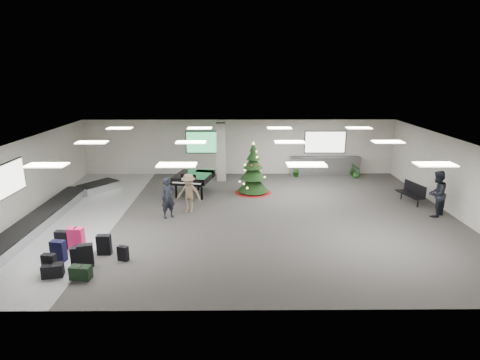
{
  "coord_description": "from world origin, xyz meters",
  "views": [
    {
      "loc": [
        -0.16,
        -16.03,
        5.98
      ],
      "look_at": [
        -0.01,
        1.0,
        1.27
      ],
      "focal_mm": 30.0,
      "sensor_mm": 36.0,
      "label": 1
    }
  ],
  "objects_px": {
    "potted_plant_right": "(356,172)",
    "service_counter": "(325,166)",
    "traveler_bench": "(437,194)",
    "potted_plant_left": "(297,170)",
    "traveler_a": "(168,198)",
    "christmas_tree": "(253,175)",
    "grand_piano": "(193,178)",
    "traveler_b": "(189,193)",
    "bench": "(412,192)",
    "pink_suitcase": "(76,239)",
    "baggage_carousel": "(54,211)"
  },
  "relations": [
    {
      "from": "pink_suitcase",
      "to": "traveler_b",
      "type": "relative_size",
      "value": 0.48
    },
    {
      "from": "baggage_carousel",
      "to": "potted_plant_left",
      "type": "xyz_separation_m",
      "value": [
        11.14,
        6.33,
        0.18
      ]
    },
    {
      "from": "traveler_a",
      "to": "potted_plant_left",
      "type": "height_order",
      "value": "traveler_a"
    },
    {
      "from": "pink_suitcase",
      "to": "christmas_tree",
      "type": "height_order",
      "value": "christmas_tree"
    },
    {
      "from": "service_counter",
      "to": "grand_piano",
      "type": "distance_m",
      "value": 8.2
    },
    {
      "from": "pink_suitcase",
      "to": "christmas_tree",
      "type": "bearing_deg",
      "value": 51.88
    },
    {
      "from": "traveler_a",
      "to": "christmas_tree",
      "type": "bearing_deg",
      "value": 8.58
    },
    {
      "from": "traveler_bench",
      "to": "potted_plant_left",
      "type": "bearing_deg",
      "value": -94.38
    },
    {
      "from": "service_counter",
      "to": "traveler_a",
      "type": "bearing_deg",
      "value": -139.1
    },
    {
      "from": "christmas_tree",
      "to": "service_counter",
      "type": "bearing_deg",
      "value": 38.27
    },
    {
      "from": "traveler_bench",
      "to": "grand_piano",
      "type": "bearing_deg",
      "value": -58.09
    },
    {
      "from": "traveler_bench",
      "to": "potted_plant_left",
      "type": "relative_size",
      "value": 2.51
    },
    {
      "from": "service_counter",
      "to": "potted_plant_right",
      "type": "xyz_separation_m",
      "value": [
        1.66,
        -0.69,
        -0.19
      ]
    },
    {
      "from": "traveler_bench",
      "to": "potted_plant_right",
      "type": "bearing_deg",
      "value": -117.68
    },
    {
      "from": "baggage_carousel",
      "to": "traveler_bench",
      "type": "bearing_deg",
      "value": -0.35
    },
    {
      "from": "baggage_carousel",
      "to": "traveler_bench",
      "type": "xyz_separation_m",
      "value": [
        16.02,
        -0.1,
        0.77
      ]
    },
    {
      "from": "christmas_tree",
      "to": "grand_piano",
      "type": "height_order",
      "value": "christmas_tree"
    },
    {
      "from": "baggage_carousel",
      "to": "service_counter",
      "type": "xyz_separation_m",
      "value": [
        12.84,
        6.73,
        0.33
      ]
    },
    {
      "from": "grand_piano",
      "to": "traveler_a",
      "type": "relative_size",
      "value": 1.4
    },
    {
      "from": "service_counter",
      "to": "traveler_bench",
      "type": "distance_m",
      "value": 7.55
    },
    {
      "from": "grand_piano",
      "to": "traveler_b",
      "type": "height_order",
      "value": "traveler_b"
    },
    {
      "from": "service_counter",
      "to": "potted_plant_right",
      "type": "bearing_deg",
      "value": -22.71
    },
    {
      "from": "traveler_bench",
      "to": "traveler_a",
      "type": "bearing_deg",
      "value": -41.15
    },
    {
      "from": "service_counter",
      "to": "traveler_bench",
      "type": "relative_size",
      "value": 2.06
    },
    {
      "from": "christmas_tree",
      "to": "potted_plant_right",
      "type": "relative_size",
      "value": 3.68
    },
    {
      "from": "grand_piano",
      "to": "traveler_b",
      "type": "relative_size",
      "value": 1.42
    },
    {
      "from": "pink_suitcase",
      "to": "christmas_tree",
      "type": "distance_m",
      "value": 9.13
    },
    {
      "from": "grand_piano",
      "to": "potted_plant_left",
      "type": "bearing_deg",
      "value": 43.16
    },
    {
      "from": "baggage_carousel",
      "to": "christmas_tree",
      "type": "height_order",
      "value": "christmas_tree"
    },
    {
      "from": "traveler_a",
      "to": "traveler_b",
      "type": "bearing_deg",
      "value": 5.27
    },
    {
      "from": "baggage_carousel",
      "to": "christmas_tree",
      "type": "bearing_deg",
      "value": 21.29
    },
    {
      "from": "grand_piano",
      "to": "traveler_b",
      "type": "bearing_deg",
      "value": -75.75
    },
    {
      "from": "traveler_b",
      "to": "traveler_bench",
      "type": "xyz_separation_m",
      "value": [
        10.39,
        -0.58,
        0.13
      ]
    },
    {
      "from": "traveler_bench",
      "to": "baggage_carousel",
      "type": "bearing_deg",
      "value": -41.96
    },
    {
      "from": "baggage_carousel",
      "to": "potted_plant_right",
      "type": "xyz_separation_m",
      "value": [
        14.5,
        6.04,
        0.14
      ]
    },
    {
      "from": "grand_piano",
      "to": "traveler_b",
      "type": "xyz_separation_m",
      "value": [
        0.08,
        -2.52,
        -0.01
      ]
    },
    {
      "from": "service_counter",
      "to": "pink_suitcase",
      "type": "distance_m",
      "value": 14.6
    },
    {
      "from": "pink_suitcase",
      "to": "traveler_bench",
      "type": "distance_m",
      "value": 14.19
    },
    {
      "from": "bench",
      "to": "traveler_a",
      "type": "bearing_deg",
      "value": 176.19
    },
    {
      "from": "grand_piano",
      "to": "traveler_bench",
      "type": "distance_m",
      "value": 10.92
    },
    {
      "from": "service_counter",
      "to": "christmas_tree",
      "type": "distance_m",
      "value": 5.53
    },
    {
      "from": "christmas_tree",
      "to": "traveler_b",
      "type": "relative_size",
      "value": 1.54
    },
    {
      "from": "traveler_a",
      "to": "traveler_bench",
      "type": "distance_m",
      "value": 11.17
    },
    {
      "from": "pink_suitcase",
      "to": "grand_piano",
      "type": "relative_size",
      "value": 0.34
    },
    {
      "from": "bench",
      "to": "potted_plant_left",
      "type": "distance_m",
      "value": 6.64
    },
    {
      "from": "christmas_tree",
      "to": "grand_piano",
      "type": "xyz_separation_m",
      "value": [
        -2.96,
        -0.31,
        -0.04
      ]
    },
    {
      "from": "potted_plant_right",
      "to": "service_counter",
      "type": "bearing_deg",
      "value": 157.29
    },
    {
      "from": "pink_suitcase",
      "to": "christmas_tree",
      "type": "relative_size",
      "value": 0.31
    },
    {
      "from": "bench",
      "to": "traveler_bench",
      "type": "distance_m",
      "value": 1.76
    },
    {
      "from": "grand_piano",
      "to": "potted_plant_right",
      "type": "bearing_deg",
      "value": 31.1
    }
  ]
}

